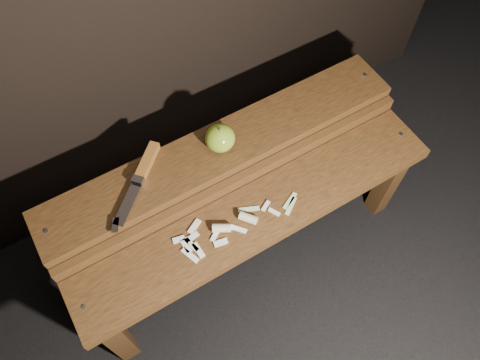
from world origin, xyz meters
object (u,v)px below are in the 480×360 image
knife (143,171)px  apple (220,138)px  bench_rear_tier (223,161)px  bench_front_tier (260,224)px

knife → apple: bearing=-7.2°
bench_rear_tier → knife: knife is taller
bench_front_tier → apple: 0.30m
apple → bench_rear_tier: bearing=-47.4°
bench_front_tier → bench_rear_tier: bearing=90.0°
bench_front_tier → bench_rear_tier: (0.00, 0.23, 0.06)m
bench_rear_tier → knife: 0.27m
knife → bench_front_tier: bearing=-46.4°
bench_rear_tier → apple: bearing=132.6°
bench_front_tier → apple: size_ratio=12.64×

